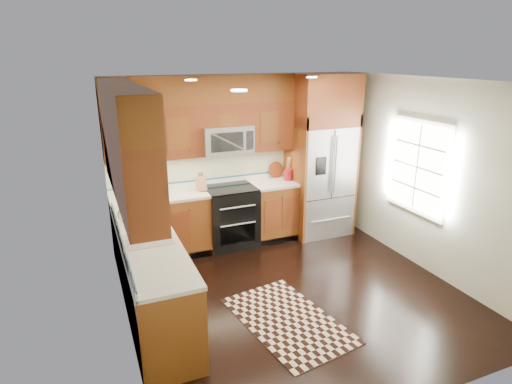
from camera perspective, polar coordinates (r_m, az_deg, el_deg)
name	(u,v)px	position (r m, az deg, el deg)	size (l,w,h in m)	color
ground	(294,293)	(5.57, 5.03, -13.24)	(4.00, 4.00, 0.00)	black
wall_back	(238,159)	(6.79, -2.46, 4.47)	(4.00, 0.02, 2.60)	silver
wall_left	(119,220)	(4.50, -17.79, -3.51)	(0.02, 4.00, 2.60)	silver
wall_right	(429,177)	(6.19, 22.06, 1.82)	(0.02, 4.00, 2.60)	silver
window	(418,167)	(6.29, 20.76, 3.15)	(0.04, 1.10, 1.30)	white
base_cabinets	(179,248)	(5.74, -10.17, -7.38)	(2.85, 3.00, 0.90)	brown
countertop	(186,210)	(5.69, -9.30, -2.43)	(2.86, 3.01, 0.04)	beige
upper_cabinets	(175,126)	(5.47, -10.70, 8.66)	(2.85, 3.00, 1.15)	brown
range	(231,217)	(6.66, -3.40, -3.31)	(0.76, 0.67, 0.95)	black
microwave	(226,140)	(6.44, -3.99, 7.00)	(0.76, 0.40, 0.42)	#B2B2B7
refrigerator	(321,156)	(7.01, 8.66, 4.75)	(0.98, 0.75, 2.60)	#B2B2B7
sink_faucet	(145,235)	(4.84, -14.58, -5.59)	(0.54, 0.44, 0.37)	#B2B2B7
rug	(287,320)	(5.07, 4.22, -16.65)	(0.92, 1.53, 0.01)	black
knife_block	(201,183)	(6.38, -7.35, 1.16)	(0.14, 0.16, 0.28)	tan
utensil_crock	(288,172)	(6.87, 4.32, 2.62)	(0.14, 0.14, 0.38)	maroon
cutting_board	(276,177)	(7.06, 2.67, 2.06)	(0.26, 0.26, 0.02)	brown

